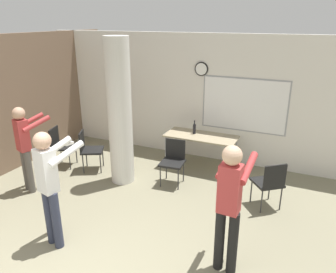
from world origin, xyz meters
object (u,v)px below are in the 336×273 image
object	(u,v)px
bottle_on_table	(194,129)
person_playing_side	(230,200)
chair_table_front	(173,159)
folding_table	(201,138)
chair_mid_room	(270,181)
person_watching_back	(25,143)
chair_by_left_wall	(61,144)
person_playing_front	(50,181)
chair_near_pillar	(89,148)

from	to	relation	value
bottle_on_table	person_playing_side	size ratio (longest dim) A/B	0.17
bottle_on_table	chair_table_front	xyz separation A→B (m)	(-0.08, -0.94, -0.34)
folding_table	chair_mid_room	world-z (taller)	chair_mid_room
person_watching_back	chair_table_front	bearing A→B (deg)	30.87
chair_table_front	person_playing_side	distance (m)	2.52
folding_table	chair_mid_room	distance (m)	1.93
person_watching_back	chair_by_left_wall	bearing A→B (deg)	101.35
folding_table	bottle_on_table	xyz separation A→B (m)	(-0.18, 0.05, 0.17)
person_playing_front	person_playing_side	distance (m)	2.40
folding_table	person_playing_side	bearing A→B (deg)	-64.85
chair_near_pillar	folding_table	bearing A→B (deg)	27.37
person_playing_side	chair_mid_room	bearing A→B (deg)	80.84
bottle_on_table	chair_near_pillar	xyz separation A→B (m)	(-1.94, -1.15, -0.34)
bottle_on_table	person_watching_back	world-z (taller)	person_watching_back
folding_table	bottle_on_table	distance (m)	0.25
chair_by_left_wall	person_watching_back	bearing A→B (deg)	-78.65
chair_mid_room	chair_near_pillar	distance (m)	3.70
chair_mid_room	bottle_on_table	bearing A→B (deg)	147.30
folding_table	person_playing_front	distance (m)	3.47
folding_table	bottle_on_table	world-z (taller)	bottle_on_table
chair_mid_room	person_playing_front	xyz separation A→B (m)	(-2.63, -2.22, 0.50)
folding_table	person_playing_side	world-z (taller)	person_playing_side
folding_table	person_playing_side	size ratio (longest dim) A/B	0.88
chair_by_left_wall	person_playing_front	bearing A→B (deg)	-50.26
chair_near_pillar	person_playing_side	size ratio (longest dim) A/B	0.50
chair_table_front	chair_near_pillar	distance (m)	1.87
chair_table_front	person_playing_front	size ratio (longest dim) A/B	0.51
bottle_on_table	person_playing_side	world-z (taller)	person_playing_side
person_playing_side	person_watching_back	distance (m)	3.93
chair_table_front	person_playing_front	bearing A→B (deg)	-107.99
bottle_on_table	chair_table_front	world-z (taller)	bottle_on_table
person_watching_back	person_playing_side	bearing A→B (deg)	-7.44
chair_mid_room	chair_near_pillar	xyz separation A→B (m)	(-3.70, -0.02, 0.00)
chair_near_pillar	person_playing_front	distance (m)	2.50
person_playing_front	person_playing_side	world-z (taller)	person_playing_side
folding_table	person_playing_front	xyz separation A→B (m)	(-1.04, -3.30, 0.32)
chair_by_left_wall	chair_table_front	distance (m)	2.57
folding_table	person_playing_front	size ratio (longest dim) A/B	0.89
chair_mid_room	person_watching_back	size ratio (longest dim) A/B	0.53
folding_table	bottle_on_table	bearing A→B (deg)	162.96
bottle_on_table	person_watching_back	size ratio (longest dim) A/B	0.18
folding_table	chair_table_front	size ratio (longest dim) A/B	1.75
chair_by_left_wall	chair_table_front	bearing A→B (deg)	6.18
chair_by_left_wall	chair_near_pillar	distance (m)	0.70
chair_table_front	chair_near_pillar	size ratio (longest dim) A/B	1.00
folding_table	chair_near_pillar	world-z (taller)	chair_near_pillar
person_watching_back	person_playing_front	bearing A→B (deg)	-33.26
person_playing_front	chair_table_front	bearing A→B (deg)	72.01
person_watching_back	chair_mid_room	bearing A→B (deg)	16.08
bottle_on_table	chair_table_front	bearing A→B (deg)	-94.84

